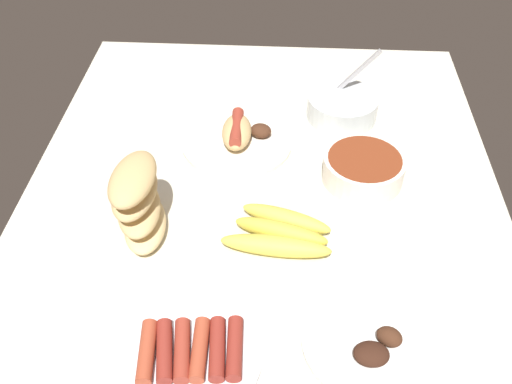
% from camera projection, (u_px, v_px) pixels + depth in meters
% --- Properties ---
extents(ground_plane, '(1.20, 0.90, 0.03)m').
position_uv_depth(ground_plane, '(261.00, 213.00, 1.07)').
color(ground_plane, silver).
extents(plate_hotdog_assembled, '(0.23, 0.23, 0.06)m').
position_uv_depth(plate_hotdog_assembled, '(238.00, 138.00, 1.19)').
color(plate_hotdog_assembled, white).
rests_on(plate_hotdog_assembled, ground_plane).
extents(banana_bunch, '(0.13, 0.19, 0.04)m').
position_uv_depth(banana_bunch, '(281.00, 233.00, 0.99)').
color(banana_bunch, '#E5D14C').
rests_on(banana_bunch, ground_plane).
extents(plate_grilled_meat, '(0.21, 0.21, 0.04)m').
position_uv_depth(plate_grilled_meat, '(373.00, 342.00, 0.84)').
color(plate_grilled_meat, white).
rests_on(plate_grilled_meat, ground_plane).
extents(plate_sausages, '(0.20, 0.20, 0.03)m').
position_uv_depth(plate_sausages, '(191.00, 354.00, 0.82)').
color(plate_sausages, white).
rests_on(plate_sausages, ground_plane).
extents(bowl_coleslaw, '(0.15, 0.15, 0.15)m').
position_uv_depth(bowl_coleslaw, '(342.00, 106.00, 1.25)').
color(bowl_coleslaw, silver).
rests_on(bowl_coleslaw, ground_plane).
extents(bowl_chili, '(0.15, 0.15, 0.05)m').
position_uv_depth(bowl_chili, '(364.00, 168.00, 1.10)').
color(bowl_chili, white).
rests_on(bowl_chili, ground_plane).
extents(bread_stack, '(0.15, 0.10, 0.14)m').
position_uv_depth(bread_stack, '(138.00, 201.00, 0.97)').
color(bread_stack, '#E5C689').
rests_on(bread_stack, ground_plane).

